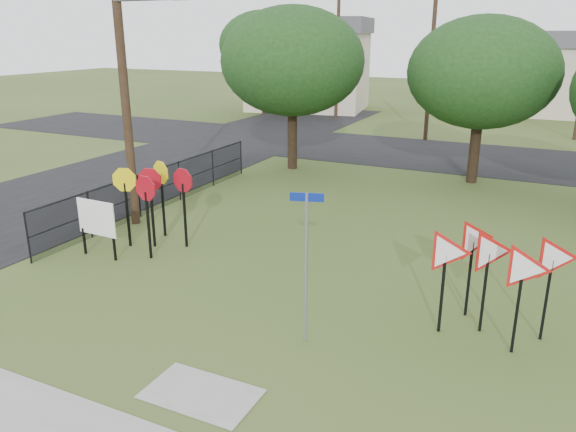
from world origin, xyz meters
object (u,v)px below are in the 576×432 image
object	(u,v)px
yield_sign_cluster	(495,258)
info_board	(96,220)
stop_sign_cluster	(153,188)
street_name_sign	(306,260)

from	to	relation	value
yield_sign_cluster	info_board	size ratio (longest dim) A/B	1.76
info_board	stop_sign_cluster	bearing A→B (deg)	56.01
stop_sign_cluster	info_board	xyz separation A→B (m)	(-0.94, -1.39, -0.69)
street_name_sign	yield_sign_cluster	distance (m)	3.87
stop_sign_cluster	yield_sign_cluster	world-z (taller)	stop_sign_cluster
street_name_sign	stop_sign_cluster	size ratio (longest dim) A/B	1.32
street_name_sign	info_board	distance (m)	7.34
yield_sign_cluster	info_board	world-z (taller)	yield_sign_cluster
info_board	yield_sign_cluster	bearing A→B (deg)	1.81
yield_sign_cluster	info_board	distance (m)	10.49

